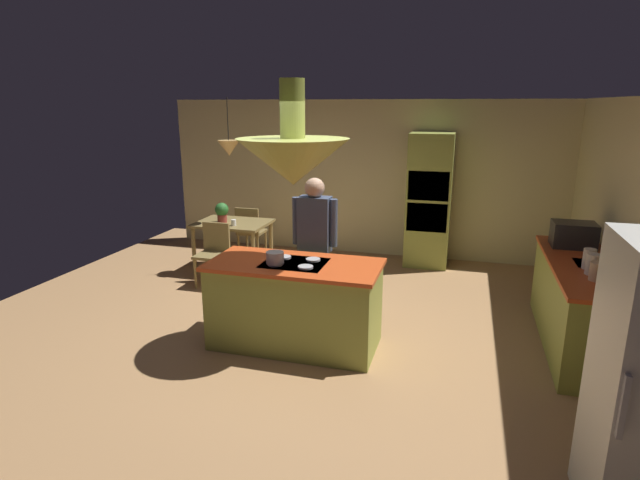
{
  "coord_description": "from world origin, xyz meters",
  "views": [
    {
      "loc": [
        1.61,
        -4.88,
        2.47
      ],
      "look_at": [
        0.1,
        0.4,
        1.0
      ],
      "focal_mm": 28.51,
      "sensor_mm": 36.0,
      "label": 1
    }
  ],
  "objects_px": {
    "canister_sugar": "(593,264)",
    "canister_tea": "(589,259)",
    "microwave_on_counter": "(574,235)",
    "canister_flour": "(597,272)",
    "chair_facing_island": "(214,250)",
    "dining_table": "(233,229)",
    "oven_tower": "(429,200)",
    "potted_plant_on_table": "(222,212)",
    "kitchen_island": "(295,304)",
    "cooking_pot_on_cooktop": "(275,258)",
    "chair_by_back_wall": "(250,229)",
    "person_at_island": "(315,240)",
    "cup_on_table": "(234,223)"
  },
  "relations": [
    {
      "from": "oven_tower",
      "to": "canister_tea",
      "type": "height_order",
      "value": "oven_tower"
    },
    {
      "from": "dining_table",
      "to": "canister_sugar",
      "type": "height_order",
      "value": "canister_sugar"
    },
    {
      "from": "cup_on_table",
      "to": "cooking_pot_on_cooktop",
      "type": "distance_m",
      "value": 2.48
    },
    {
      "from": "oven_tower",
      "to": "cup_on_table",
      "type": "xyz_separation_m",
      "value": [
        -2.68,
        -1.35,
        -0.22
      ]
    },
    {
      "from": "potted_plant_on_table",
      "to": "chair_by_back_wall",
      "type": "bearing_deg",
      "value": 79.17
    },
    {
      "from": "oven_tower",
      "to": "cup_on_table",
      "type": "bearing_deg",
      "value": -153.33
    },
    {
      "from": "chair_by_back_wall",
      "to": "canister_flour",
      "type": "height_order",
      "value": "canister_flour"
    },
    {
      "from": "dining_table",
      "to": "person_at_island",
      "type": "distance_m",
      "value": 2.23
    },
    {
      "from": "canister_sugar",
      "to": "kitchen_island",
      "type": "bearing_deg",
      "value": -171.26
    },
    {
      "from": "microwave_on_counter",
      "to": "canister_flour",
      "type": "bearing_deg",
      "value": -90.0
    },
    {
      "from": "chair_by_back_wall",
      "to": "canister_tea",
      "type": "height_order",
      "value": "canister_tea"
    },
    {
      "from": "potted_plant_on_table",
      "to": "canister_flour",
      "type": "xyz_separation_m",
      "value": [
        4.67,
        -1.78,
        0.06
      ]
    },
    {
      "from": "chair_by_back_wall",
      "to": "person_at_island",
      "type": "bearing_deg",
      "value": 130.11
    },
    {
      "from": "chair_by_back_wall",
      "to": "cooking_pot_on_cooktop",
      "type": "relative_size",
      "value": 4.83
    },
    {
      "from": "canister_sugar",
      "to": "microwave_on_counter",
      "type": "distance_m",
      "value": 1.02
    },
    {
      "from": "cooking_pot_on_cooktop",
      "to": "chair_facing_island",
      "type": "bearing_deg",
      "value": 133.86
    },
    {
      "from": "oven_tower",
      "to": "microwave_on_counter",
      "type": "relative_size",
      "value": 4.47
    },
    {
      "from": "canister_flour",
      "to": "microwave_on_counter",
      "type": "distance_m",
      "value": 1.2
    },
    {
      "from": "person_at_island",
      "to": "cooking_pot_on_cooktop",
      "type": "xyz_separation_m",
      "value": [
        -0.17,
        -0.83,
        0.02
      ]
    },
    {
      "from": "chair_facing_island",
      "to": "canister_flour",
      "type": "height_order",
      "value": "canister_flour"
    },
    {
      "from": "person_at_island",
      "to": "canister_sugar",
      "type": "bearing_deg",
      "value": -5.28
    },
    {
      "from": "potted_plant_on_table",
      "to": "canister_tea",
      "type": "bearing_deg",
      "value": -16.89
    },
    {
      "from": "canister_flour",
      "to": "canister_tea",
      "type": "xyz_separation_m",
      "value": [
        0.0,
        0.36,
        0.02
      ]
    },
    {
      "from": "chair_by_back_wall",
      "to": "canister_tea",
      "type": "relative_size",
      "value": 4.31
    },
    {
      "from": "oven_tower",
      "to": "potted_plant_on_table",
      "type": "distance_m",
      "value": 3.17
    },
    {
      "from": "potted_plant_on_table",
      "to": "cup_on_table",
      "type": "relative_size",
      "value": 3.33
    },
    {
      "from": "kitchen_island",
      "to": "microwave_on_counter",
      "type": "distance_m",
      "value": 3.24
    },
    {
      "from": "kitchen_island",
      "to": "cup_on_table",
      "type": "relative_size",
      "value": 19.63
    },
    {
      "from": "cooking_pot_on_cooktop",
      "to": "potted_plant_on_table",
      "type": "bearing_deg",
      "value": 127.68
    },
    {
      "from": "canister_flour",
      "to": "canister_tea",
      "type": "bearing_deg",
      "value": 90.0
    },
    {
      "from": "microwave_on_counter",
      "to": "cup_on_table",
      "type": "bearing_deg",
      "value": 174.25
    },
    {
      "from": "canister_sugar",
      "to": "canister_tea",
      "type": "xyz_separation_m",
      "value": [
        0.0,
        0.18,
        0.0
      ]
    },
    {
      "from": "canister_sugar",
      "to": "microwave_on_counter",
      "type": "height_order",
      "value": "microwave_on_counter"
    },
    {
      "from": "person_at_island",
      "to": "chair_facing_island",
      "type": "bearing_deg",
      "value": 155.63
    },
    {
      "from": "canister_flour",
      "to": "cooking_pot_on_cooktop",
      "type": "height_order",
      "value": "canister_flour"
    },
    {
      "from": "dining_table",
      "to": "canister_flour",
      "type": "xyz_separation_m",
      "value": [
        4.54,
        -1.84,
        0.34
      ]
    },
    {
      "from": "dining_table",
      "to": "chair_by_back_wall",
      "type": "height_order",
      "value": "chair_by_back_wall"
    },
    {
      "from": "dining_table",
      "to": "canister_sugar",
      "type": "bearing_deg",
      "value": -20.12
    },
    {
      "from": "kitchen_island",
      "to": "chair_facing_island",
      "type": "xyz_separation_m",
      "value": [
        -1.7,
        1.47,
        0.05
      ]
    },
    {
      "from": "oven_tower",
      "to": "dining_table",
      "type": "bearing_deg",
      "value": -157.8
    },
    {
      "from": "canister_flour",
      "to": "dining_table",
      "type": "bearing_deg",
      "value": 157.9
    },
    {
      "from": "dining_table",
      "to": "cooking_pot_on_cooktop",
      "type": "distance_m",
      "value": 2.73
    },
    {
      "from": "cup_on_table",
      "to": "cooking_pot_on_cooktop",
      "type": "xyz_separation_m",
      "value": [
        1.42,
        -2.03,
        0.18
      ]
    },
    {
      "from": "kitchen_island",
      "to": "canister_sugar",
      "type": "distance_m",
      "value": 2.93
    },
    {
      "from": "cup_on_table",
      "to": "canister_tea",
      "type": "relative_size",
      "value": 0.45
    },
    {
      "from": "chair_facing_island",
      "to": "microwave_on_counter",
      "type": "relative_size",
      "value": 1.89
    },
    {
      "from": "kitchen_island",
      "to": "oven_tower",
      "type": "distance_m",
      "value": 3.47
    },
    {
      "from": "chair_facing_island",
      "to": "potted_plant_on_table",
      "type": "height_order",
      "value": "potted_plant_on_table"
    },
    {
      "from": "kitchen_island",
      "to": "microwave_on_counter",
      "type": "bearing_deg",
      "value": 27.08
    },
    {
      "from": "cup_on_table",
      "to": "chair_by_back_wall",
      "type": "bearing_deg",
      "value": 98.23
    }
  ]
}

